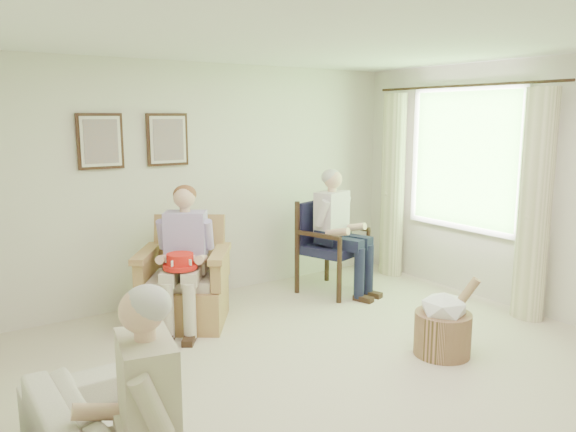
# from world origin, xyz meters

# --- Properties ---
(floor) EXTENTS (5.50, 5.50, 0.00)m
(floor) POSITION_xyz_m (0.00, 0.00, 0.00)
(floor) COLOR beige
(floor) RESTS_ON ground
(back_wall) EXTENTS (5.00, 0.04, 2.60)m
(back_wall) POSITION_xyz_m (0.00, 2.75, 1.30)
(back_wall) COLOR silver
(back_wall) RESTS_ON ground
(right_wall) EXTENTS (0.04, 5.50, 2.60)m
(right_wall) POSITION_xyz_m (2.50, 0.00, 1.30)
(right_wall) COLOR silver
(right_wall) RESTS_ON ground
(ceiling) EXTENTS (5.00, 5.50, 0.02)m
(ceiling) POSITION_xyz_m (0.00, 0.00, 2.60)
(ceiling) COLOR white
(ceiling) RESTS_ON back_wall
(window) EXTENTS (0.13, 2.50, 1.63)m
(window) POSITION_xyz_m (2.46, 1.20, 1.58)
(window) COLOR #2D6B23
(window) RESTS_ON right_wall
(curtain_left) EXTENTS (0.34, 0.34, 2.30)m
(curtain_left) POSITION_xyz_m (2.33, 0.22, 1.15)
(curtain_left) COLOR beige
(curtain_left) RESTS_ON ground
(curtain_right) EXTENTS (0.34, 0.34, 2.30)m
(curtain_right) POSITION_xyz_m (2.33, 2.18, 1.15)
(curtain_right) COLOR beige
(curtain_right) RESTS_ON ground
(framed_print_left) EXTENTS (0.45, 0.05, 0.55)m
(framed_print_left) POSITION_xyz_m (-1.15, 2.71, 1.78)
(framed_print_left) COLOR #382114
(framed_print_left) RESTS_ON back_wall
(framed_print_right) EXTENTS (0.45, 0.05, 0.55)m
(framed_print_right) POSITION_xyz_m (-0.45, 2.71, 1.78)
(framed_print_right) COLOR #382114
(framed_print_right) RESTS_ON back_wall
(wicker_armchair) EXTENTS (0.81, 0.81, 1.04)m
(wicker_armchair) POSITION_xyz_m (-0.61, 2.06, 0.33)
(wicker_armchair) COLOR tan
(wicker_armchair) RESTS_ON ground
(wood_armchair) EXTENTS (0.68, 0.64, 1.04)m
(wood_armchair) POSITION_xyz_m (1.24, 2.11, 0.57)
(wood_armchair) COLOR black
(wood_armchair) RESTS_ON ground
(person_wicker) EXTENTS (0.40, 0.63, 1.35)m
(person_wicker) POSITION_xyz_m (-0.61, 1.92, 0.79)
(person_wicker) COLOR beige
(person_wicker) RESTS_ON ground
(person_dark) EXTENTS (0.40, 0.63, 1.40)m
(person_dark) POSITION_xyz_m (1.24, 1.94, 0.83)
(person_dark) COLOR #171A32
(person_dark) RESTS_ON ground
(person_sofa) EXTENTS (0.42, 0.62, 1.24)m
(person_sofa) POSITION_xyz_m (-1.95, -0.56, 0.70)
(person_sofa) COLOR beige
(person_sofa) RESTS_ON ground
(red_hat) EXTENTS (0.31, 0.31, 0.14)m
(red_hat) POSITION_xyz_m (-0.76, 1.76, 0.70)
(red_hat) COLOR red
(red_hat) RESTS_ON person_wicker
(hatbox) EXTENTS (0.59, 0.59, 0.71)m
(hatbox) POSITION_xyz_m (0.92, 0.10, 0.27)
(hatbox) COLOR tan
(hatbox) RESTS_ON ground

